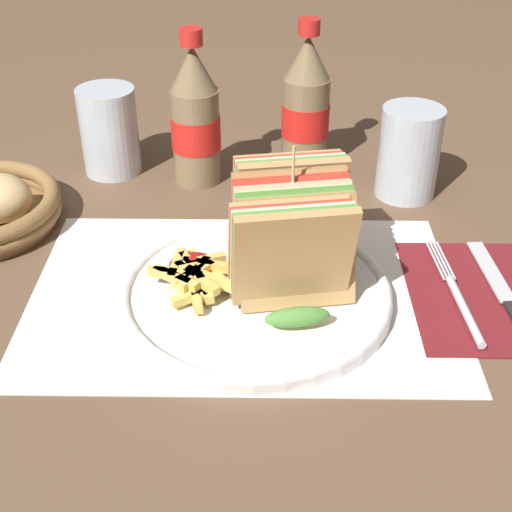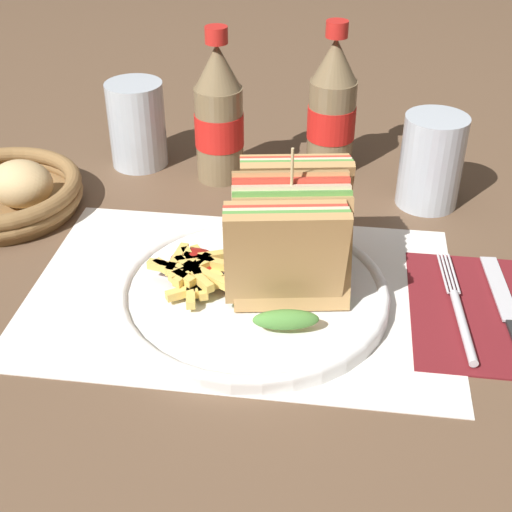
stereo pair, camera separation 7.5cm
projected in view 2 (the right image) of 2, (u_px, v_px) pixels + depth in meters
ground_plane at (235, 299)px, 0.76m from camera, size 4.00×4.00×0.00m
placemat at (242, 292)px, 0.76m from camera, size 0.45×0.31×0.00m
plate_main at (253, 290)px, 0.75m from camera, size 0.29×0.29×0.02m
club_sandwich at (290, 233)px, 0.73m from camera, size 0.13×0.21×0.16m
fries_pile at (193, 272)px, 0.74m from camera, size 0.10×0.11×0.02m
ketchup_blob at (194, 261)px, 0.76m from camera, size 0.05×0.04×0.02m
napkin at (481, 311)px, 0.74m from camera, size 0.15×0.20×0.00m
fork at (460, 314)px, 0.72m from camera, size 0.03×0.18×0.01m
knife at (508, 311)px, 0.73m from camera, size 0.03×0.19×0.00m
coke_bottle_near at (219, 117)px, 0.94m from camera, size 0.07×0.07×0.21m
coke_bottle_far at (332, 109)px, 0.96m from camera, size 0.07×0.07×0.21m
glass_near at (430, 167)px, 0.90m from camera, size 0.08×0.08×0.12m
glass_far at (138, 130)px, 1.00m from camera, size 0.08×0.08×0.12m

